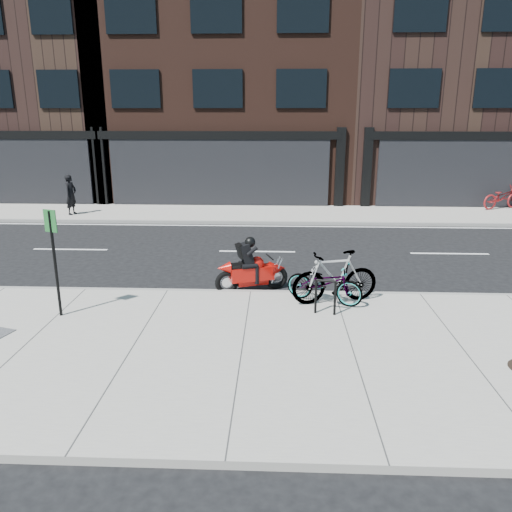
{
  "coord_description": "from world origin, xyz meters",
  "views": [
    {
      "loc": [
        0.59,
        -13.15,
        4.26
      ],
      "look_at": [
        0.11,
        -1.6,
        0.9
      ],
      "focal_mm": 35.0,
      "sensor_mm": 36.0,
      "label": 1
    }
  ],
  "objects_px": {
    "bicycle_front": "(324,283)",
    "bicycle_far": "(502,197)",
    "motorcycle": "(255,269)",
    "sign_post": "(54,254)",
    "bicycle_rear": "(335,277)",
    "bike_rack": "(325,294)",
    "pedestrian": "(71,195)"
  },
  "relations": [
    {
      "from": "pedestrian",
      "to": "motorcycle",
      "type": "bearing_deg",
      "value": -125.28
    },
    {
      "from": "bicycle_rear",
      "to": "sign_post",
      "type": "bearing_deg",
      "value": -95.27
    },
    {
      "from": "motorcycle",
      "to": "sign_post",
      "type": "relative_size",
      "value": 0.79
    },
    {
      "from": "pedestrian",
      "to": "sign_post",
      "type": "relative_size",
      "value": 0.73
    },
    {
      "from": "bike_rack",
      "to": "motorcycle",
      "type": "relative_size",
      "value": 0.43
    },
    {
      "from": "bike_rack",
      "to": "bicycle_front",
      "type": "xyz_separation_m",
      "value": [
        0.04,
        0.68,
        0.01
      ]
    },
    {
      "from": "sign_post",
      "to": "motorcycle",
      "type": "bearing_deg",
      "value": 46.49
    },
    {
      "from": "bicycle_rear",
      "to": "bicycle_front",
      "type": "bearing_deg",
      "value": -104.93
    },
    {
      "from": "bike_rack",
      "to": "bicycle_front",
      "type": "height_order",
      "value": "bicycle_front"
    },
    {
      "from": "bicycle_rear",
      "to": "sign_post",
      "type": "xyz_separation_m",
      "value": [
        -5.83,
        -0.99,
        0.75
      ]
    },
    {
      "from": "bicycle_front",
      "to": "bicycle_far",
      "type": "xyz_separation_m",
      "value": [
        8.81,
        11.59,
        0.06
      ]
    },
    {
      "from": "pedestrian",
      "to": "bicycle_far",
      "type": "xyz_separation_m",
      "value": [
        18.4,
        1.99,
        -0.3
      ]
    },
    {
      "from": "bike_rack",
      "to": "bicycle_front",
      "type": "bearing_deg",
      "value": 86.65
    },
    {
      "from": "bike_rack",
      "to": "pedestrian",
      "type": "distance_m",
      "value": 14.04
    },
    {
      "from": "pedestrian",
      "to": "bicycle_far",
      "type": "bearing_deg",
      "value": -72.13
    },
    {
      "from": "bicycle_rear",
      "to": "motorcycle",
      "type": "xyz_separation_m",
      "value": [
        -1.83,
        1.03,
        -0.16
      ]
    },
    {
      "from": "bike_rack",
      "to": "sign_post",
      "type": "height_order",
      "value": "sign_post"
    },
    {
      "from": "bicycle_rear",
      "to": "pedestrian",
      "type": "bearing_deg",
      "value": -149.28
    },
    {
      "from": "motorcycle",
      "to": "sign_post",
      "type": "bearing_deg",
      "value": -172.47
    },
    {
      "from": "sign_post",
      "to": "pedestrian",
      "type": "bearing_deg",
      "value": 130.34
    },
    {
      "from": "bike_rack",
      "to": "bicycle_rear",
      "type": "distance_m",
      "value": 0.75
    },
    {
      "from": "bicycle_front",
      "to": "motorcycle",
      "type": "distance_m",
      "value": 1.9
    },
    {
      "from": "motorcycle",
      "to": "bicycle_far",
      "type": "xyz_separation_m",
      "value": [
        10.4,
        10.56,
        0.09
      ]
    },
    {
      "from": "bicycle_rear",
      "to": "sign_post",
      "type": "height_order",
      "value": "sign_post"
    },
    {
      "from": "sign_post",
      "to": "bicycle_front",
      "type": "bearing_deg",
      "value": 29.74
    },
    {
      "from": "bicycle_rear",
      "to": "motorcycle",
      "type": "relative_size",
      "value": 1.11
    },
    {
      "from": "bicycle_rear",
      "to": "motorcycle",
      "type": "distance_m",
      "value": 2.1
    },
    {
      "from": "bicycle_rear",
      "to": "sign_post",
      "type": "distance_m",
      "value": 5.96
    },
    {
      "from": "bike_rack",
      "to": "motorcycle",
      "type": "height_order",
      "value": "motorcycle"
    },
    {
      "from": "bike_rack",
      "to": "motorcycle",
      "type": "distance_m",
      "value": 2.31
    },
    {
      "from": "bicycle_rear",
      "to": "sign_post",
      "type": "relative_size",
      "value": 0.88
    },
    {
      "from": "bike_rack",
      "to": "pedestrian",
      "type": "bearing_deg",
      "value": 132.89
    }
  ]
}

